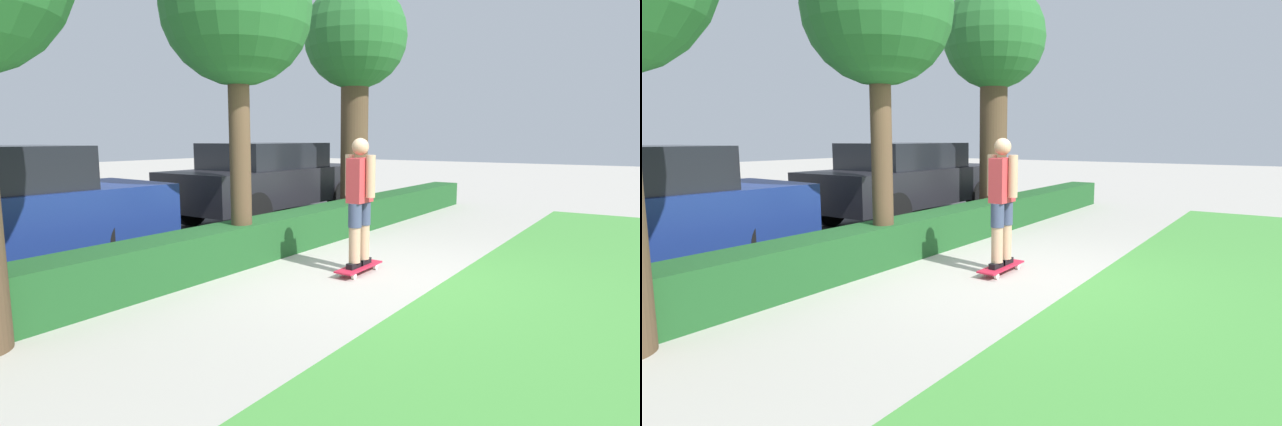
# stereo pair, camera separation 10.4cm
# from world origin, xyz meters

# --- Properties ---
(ground_plane) EXTENTS (60.00, 60.00, 0.00)m
(ground_plane) POSITION_xyz_m (0.00, 0.00, 0.00)
(ground_plane) COLOR #ADA89E
(street_asphalt) EXTENTS (14.38, 5.00, 0.01)m
(street_asphalt) POSITION_xyz_m (0.00, 4.20, 0.00)
(street_asphalt) COLOR #38383A
(street_asphalt) RESTS_ON ground_plane
(hedge_row) EXTENTS (14.38, 0.60, 0.55)m
(hedge_row) POSITION_xyz_m (0.00, 1.60, 0.27)
(hedge_row) COLOR #1E5123
(hedge_row) RESTS_ON ground_plane
(skateboard) EXTENTS (0.80, 0.24, 0.09)m
(skateboard) POSITION_xyz_m (0.05, 0.03, 0.07)
(skateboard) COLOR red
(skateboard) RESTS_ON ground_plane
(skater_person) EXTENTS (0.48, 0.41, 1.59)m
(skater_person) POSITION_xyz_m (0.05, 0.03, 0.94)
(skater_person) COLOR black
(skater_person) RESTS_ON skateboard
(tree_mid) EXTENTS (1.90, 1.90, 4.24)m
(tree_mid) POSITION_xyz_m (-0.46, 1.53, 3.23)
(tree_mid) COLOR brown
(tree_mid) RESTS_ON ground_plane
(tree_far) EXTENTS (1.98, 1.98, 4.60)m
(tree_far) POSITION_xyz_m (3.30, 2.05, 3.39)
(tree_far) COLOR brown
(tree_far) RESTS_ON ground_plane
(parked_car_middle) EXTENTS (4.57, 1.86, 1.58)m
(parked_car_middle) POSITION_xyz_m (2.58, 3.64, 0.85)
(parked_car_middle) COLOR black
(parked_car_middle) RESTS_ON ground_plane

